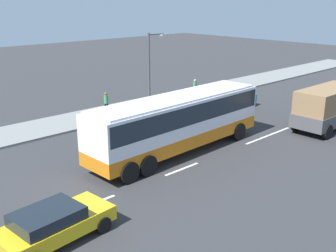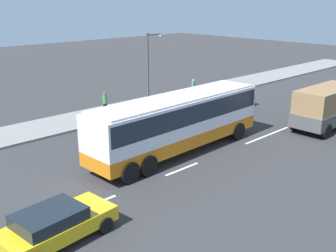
{
  "view_description": "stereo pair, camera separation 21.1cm",
  "coord_description": "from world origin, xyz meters",
  "px_view_note": "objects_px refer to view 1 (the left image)",
  "views": [
    {
      "loc": [
        -17.41,
        -16.37,
        8.55
      ],
      "look_at": [
        -2.72,
        -0.67,
        1.77
      ],
      "focal_mm": 43.24,
      "sensor_mm": 36.0,
      "label": 1
    },
    {
      "loc": [
        -17.56,
        -16.23,
        8.55
      ],
      "look_at": [
        -2.72,
        -0.67,
        1.77
      ],
      "focal_mm": 43.24,
      "sensor_mm": 36.0,
      "label": 2
    }
  ],
  "objects_px": {
    "car_blue_saloon": "(233,100)",
    "pedestrian_near_curb": "(106,102)",
    "coach_bus": "(178,118)",
    "street_lamp": "(151,66)",
    "pedestrian_at_crossing": "(195,87)",
    "cargo_truck": "(334,105)",
    "car_yellow_taxi": "(54,223)"
  },
  "relations": [
    {
      "from": "car_yellow_taxi",
      "to": "coach_bus",
      "type": "bearing_deg",
      "value": 14.11
    },
    {
      "from": "car_yellow_taxi",
      "to": "pedestrian_at_crossing",
      "type": "xyz_separation_m",
      "value": [
        19.95,
        11.73,
        0.35
      ]
    },
    {
      "from": "coach_bus",
      "to": "pedestrian_near_curb",
      "type": "xyz_separation_m",
      "value": [
        1.36,
        9.15,
        -0.93
      ]
    },
    {
      "from": "car_yellow_taxi",
      "to": "car_blue_saloon",
      "type": "bearing_deg",
      "value": 14.97
    },
    {
      "from": "car_yellow_taxi",
      "to": "pedestrian_at_crossing",
      "type": "relative_size",
      "value": 2.72
    },
    {
      "from": "car_yellow_taxi",
      "to": "car_blue_saloon",
      "type": "height_order",
      "value": "car_blue_saloon"
    },
    {
      "from": "coach_bus",
      "to": "car_yellow_taxi",
      "type": "xyz_separation_m",
      "value": [
        -9.68,
        -3.38,
        -1.34
      ]
    },
    {
      "from": "cargo_truck",
      "to": "pedestrian_at_crossing",
      "type": "height_order",
      "value": "cargo_truck"
    },
    {
      "from": "pedestrian_at_crossing",
      "to": "car_yellow_taxi",
      "type": "bearing_deg",
      "value": 172.8
    },
    {
      "from": "pedestrian_at_crossing",
      "to": "car_blue_saloon",
      "type": "bearing_deg",
      "value": -131.31
    },
    {
      "from": "car_yellow_taxi",
      "to": "pedestrian_near_curb",
      "type": "xyz_separation_m",
      "value": [
        11.04,
        12.53,
        0.41
      ]
    },
    {
      "from": "pedestrian_near_curb",
      "to": "street_lamp",
      "type": "distance_m",
      "value": 4.41
    },
    {
      "from": "car_blue_saloon",
      "to": "pedestrian_near_curb",
      "type": "bearing_deg",
      "value": 142.34
    },
    {
      "from": "coach_bus",
      "to": "car_yellow_taxi",
      "type": "height_order",
      "value": "coach_bus"
    },
    {
      "from": "pedestrian_near_curb",
      "to": "pedestrian_at_crossing",
      "type": "relative_size",
      "value": 1.05
    },
    {
      "from": "coach_bus",
      "to": "pedestrian_at_crossing",
      "type": "bearing_deg",
      "value": 37.43
    },
    {
      "from": "car_yellow_taxi",
      "to": "street_lamp",
      "type": "bearing_deg",
      "value": 32.7
    },
    {
      "from": "street_lamp",
      "to": "coach_bus",
      "type": "bearing_deg",
      "value": -121.2
    },
    {
      "from": "car_blue_saloon",
      "to": "street_lamp",
      "type": "relative_size",
      "value": 0.73
    },
    {
      "from": "cargo_truck",
      "to": "car_blue_saloon",
      "type": "height_order",
      "value": "cargo_truck"
    },
    {
      "from": "cargo_truck",
      "to": "car_blue_saloon",
      "type": "distance_m",
      "value": 7.75
    },
    {
      "from": "coach_bus",
      "to": "pedestrian_near_curb",
      "type": "height_order",
      "value": "coach_bus"
    },
    {
      "from": "coach_bus",
      "to": "street_lamp",
      "type": "xyz_separation_m",
      "value": [
        4.73,
        7.81,
        1.58
      ]
    },
    {
      "from": "pedestrian_near_curb",
      "to": "car_blue_saloon",
      "type": "bearing_deg",
      "value": -84.37
    },
    {
      "from": "car_blue_saloon",
      "to": "coach_bus",
      "type": "bearing_deg",
      "value": -164.99
    },
    {
      "from": "coach_bus",
      "to": "pedestrian_at_crossing",
      "type": "relative_size",
      "value": 7.25
    },
    {
      "from": "pedestrian_at_crossing",
      "to": "street_lamp",
      "type": "height_order",
      "value": "street_lamp"
    },
    {
      "from": "pedestrian_near_curb",
      "to": "street_lamp",
      "type": "xyz_separation_m",
      "value": [
        3.37,
        -1.34,
        2.51
      ]
    },
    {
      "from": "car_blue_saloon",
      "to": "pedestrian_near_curb",
      "type": "xyz_separation_m",
      "value": [
        -8.62,
        5.34,
        0.37
      ]
    },
    {
      "from": "cargo_truck",
      "to": "car_blue_saloon",
      "type": "xyz_separation_m",
      "value": [
        -1.39,
        7.58,
        -0.78
      ]
    },
    {
      "from": "coach_bus",
      "to": "car_yellow_taxi",
      "type": "bearing_deg",
      "value": -162.46
    },
    {
      "from": "coach_bus",
      "to": "cargo_truck",
      "type": "height_order",
      "value": "coach_bus"
    }
  ]
}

